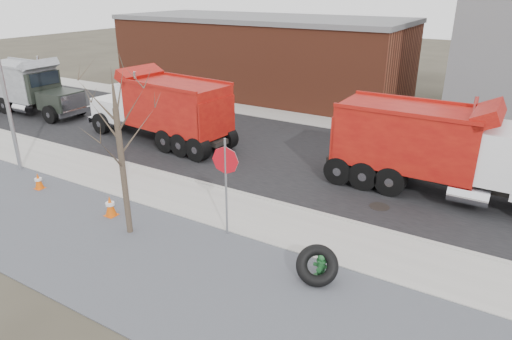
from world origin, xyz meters
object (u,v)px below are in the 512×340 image
Objects in this scene: dump_truck_grey at (27,85)px; truck_tire at (317,265)px; fire_hydrant at (321,267)px; dump_truck_red_b at (162,107)px; stop_sign at (226,171)px; dump_truck_red_a at (440,147)px.

truck_tire is at bearing -17.90° from dump_truck_grey.
fire_hydrant is 13.09m from dump_truck_red_b.
dump_truck_red_b reaches higher than truck_tire.
stop_sign reaches higher than truck_tire.
dump_truck_red_a is at bearing 74.73° from fire_hydrant.
dump_truck_red_b is at bearing 149.22° from truck_tire.
dump_truck_grey is (-23.39, -0.57, -0.15)m from dump_truck_red_a.
dump_truck_red_b is at bearing -177.37° from dump_truck_red_a.
stop_sign is 0.44× the size of dump_truck_grey.
dump_truck_red_b reaches higher than dump_truck_grey.
fire_hydrant is at bearing 75.08° from truck_tire.
fire_hydrant is 22.97m from dump_truck_grey.
fire_hydrant is 0.24× the size of stop_sign.
dump_truck_red_b is (-7.83, 5.87, -0.34)m from stop_sign.
truck_tire reaches higher than fire_hydrant.
fire_hydrant is 0.09× the size of dump_truck_red_a.
dump_truck_red_a is at bearing -171.89° from dump_truck_red_b.
dump_truck_red_a reaches higher than truck_tire.
dump_truck_red_a is (4.85, 6.49, -0.30)m from stop_sign.
truck_tire is 0.43× the size of stop_sign.
dump_truck_red_b is 1.16× the size of dump_truck_grey.
stop_sign is 0.38× the size of dump_truck_red_b.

